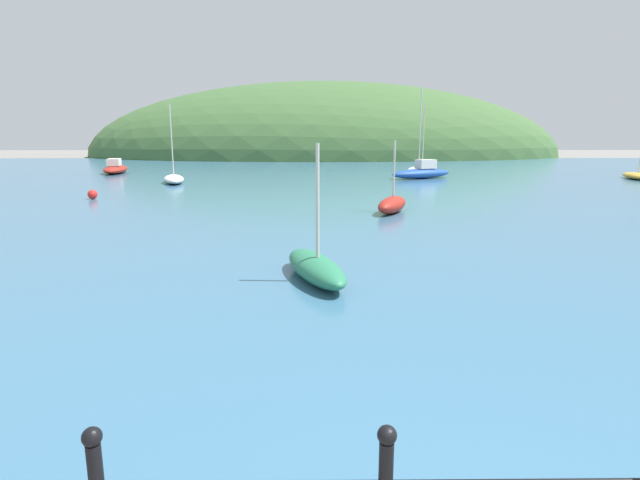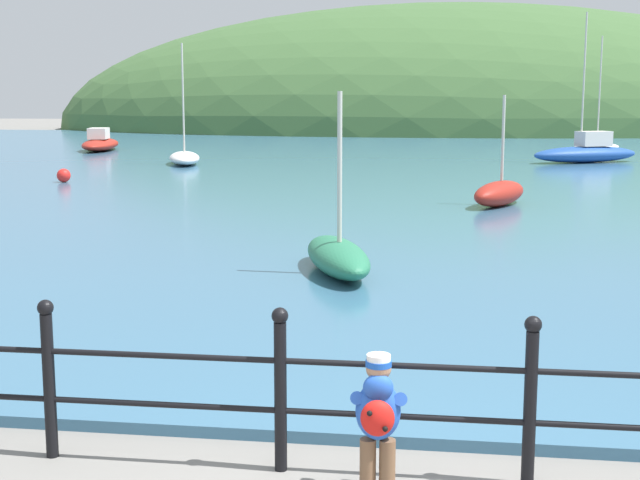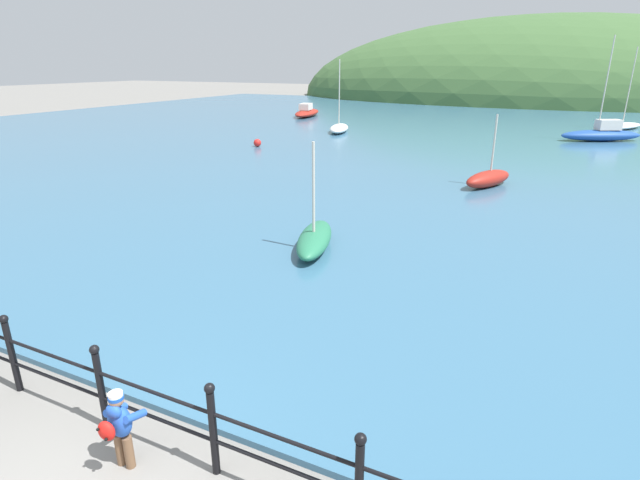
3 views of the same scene
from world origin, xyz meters
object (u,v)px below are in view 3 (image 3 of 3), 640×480
boat_red_dinghy (339,128)px  mooring_buoy (257,143)px  boat_nearest_quay (602,134)px  boat_far_right (315,239)px  child_in_coat (119,423)px  boat_white_sailboat (488,178)px  boat_mid_harbor (307,112)px  boat_far_left (621,126)px

boat_red_dinghy → mooring_buoy: size_ratio=10.99×
boat_nearest_quay → boat_far_right: (-7.04, -23.50, -0.16)m
child_in_coat → boat_nearest_quay: size_ratio=0.17×
boat_white_sailboat → child_in_coat: bearing=-96.1°
boat_red_dinghy → boat_white_sailboat: boat_red_dinghy is taller
child_in_coat → boat_nearest_quay: 31.28m
boat_mid_harbor → boat_nearest_quay: bearing=-12.6°
boat_mid_harbor → mooring_buoy: (5.06, -15.60, -0.15)m
boat_nearest_quay → boat_red_dinghy: (-15.46, -3.12, -0.15)m
boat_far_right → boat_far_left: (8.48, 30.42, -0.03)m
boat_nearest_quay → boat_red_dinghy: boat_nearest_quay is taller
child_in_coat → boat_mid_harbor: bearing=114.4°
boat_far_right → mooring_buoy: (-9.95, 12.83, -0.05)m
boat_mid_harbor → boat_far_right: bearing=-62.2°
boat_red_dinghy → boat_far_left: bearing=30.7°
boat_red_dinghy → child_in_coat: bearing=-70.9°
child_in_coat → boat_white_sailboat: bearing=83.9°
child_in_coat → boat_red_dinghy: boat_red_dinghy is taller
child_in_coat → boat_white_sailboat: (1.69, 15.92, -0.20)m
boat_far_right → boat_mid_harbor: bearing=117.8°
child_in_coat → boat_far_right: boat_far_right is taller
child_in_coat → boat_nearest_quay: bearing=79.1°
boat_white_sailboat → boat_far_right: size_ratio=0.93×
boat_white_sailboat → boat_far_right: (-2.84, -8.70, -0.05)m
child_in_coat → boat_nearest_quay: (5.90, 30.72, -0.09)m
boat_mid_harbor → boat_white_sailboat: 26.60m
boat_far_right → mooring_buoy: bearing=127.8°
boat_nearest_quay → boat_far_left: size_ratio=1.08×
boat_red_dinghy → mooring_buoy: (-1.54, -7.55, -0.06)m
boat_far_left → child_in_coat: bearing=-101.0°
boat_far_right → boat_far_left: bearing=74.4°
boat_mid_harbor → boat_far_right: (15.01, -28.43, -0.10)m
boat_far_right → boat_white_sailboat: bearing=71.9°
boat_far_left → boat_far_right: bearing=-105.6°
boat_red_dinghy → mooring_buoy: bearing=-101.5°
boat_white_sailboat → boat_far_right: 9.15m
boat_white_sailboat → mooring_buoy: boat_white_sailboat is taller
boat_mid_harbor → boat_red_dinghy: bearing=-50.6°
boat_nearest_quay → boat_mid_harbor: bearing=167.4°
boat_nearest_quay → mooring_buoy: size_ratio=13.95×
boat_mid_harbor → boat_far_right: size_ratio=1.89×
boat_nearest_quay → boat_far_right: boat_nearest_quay is taller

